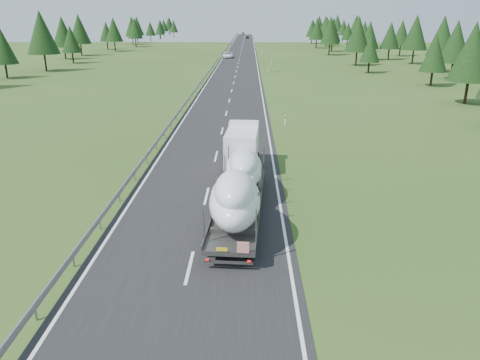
{
  "coord_description": "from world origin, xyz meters",
  "views": [
    {
      "loc": [
        2.66,
        -18.74,
        10.82
      ],
      "look_at": [
        2.17,
        7.04,
        1.8
      ],
      "focal_mm": 35.0,
      "sensor_mm": 36.0,
      "label": 1
    }
  ],
  "objects_px": {
    "highway_sign": "(271,63)",
    "boat_truck": "(240,174)",
    "distant_car_dark": "(247,37)",
    "distant_car_blue": "(243,33)",
    "distant_van": "(228,55)"
  },
  "relations": [
    {
      "from": "distant_van",
      "to": "boat_truck",
      "type": "bearing_deg",
      "value": -87.68
    },
    {
      "from": "highway_sign",
      "to": "distant_van",
      "type": "distance_m",
      "value": 36.6
    },
    {
      "from": "highway_sign",
      "to": "distant_car_blue",
      "type": "distance_m",
      "value": 219.48
    },
    {
      "from": "boat_truck",
      "to": "distant_car_dark",
      "type": "bearing_deg",
      "value": 90.12
    },
    {
      "from": "distant_car_blue",
      "to": "distant_van",
      "type": "bearing_deg",
      "value": -90.33
    },
    {
      "from": "distant_van",
      "to": "distant_car_dark",
      "type": "xyz_separation_m",
      "value": [
        4.95,
        122.62,
        -0.15
      ]
    },
    {
      "from": "distant_car_dark",
      "to": "distant_car_blue",
      "type": "height_order",
      "value": "distant_car_blue"
    },
    {
      "from": "highway_sign",
      "to": "distant_car_blue",
      "type": "relative_size",
      "value": 0.56
    },
    {
      "from": "boat_truck",
      "to": "highway_sign",
      "type": "bearing_deg",
      "value": 86.03
    },
    {
      "from": "distant_car_dark",
      "to": "distant_car_blue",
      "type": "xyz_separation_m",
      "value": [
        -2.97,
        61.63,
        0.12
      ]
    },
    {
      "from": "highway_sign",
      "to": "distant_van",
      "type": "height_order",
      "value": "highway_sign"
    },
    {
      "from": "highway_sign",
      "to": "distant_van",
      "type": "xyz_separation_m",
      "value": [
        -10.44,
        35.07,
        -1.02
      ]
    },
    {
      "from": "highway_sign",
      "to": "boat_truck",
      "type": "xyz_separation_m",
      "value": [
        -5.03,
        -72.34,
        0.14
      ]
    },
    {
      "from": "distant_car_dark",
      "to": "distant_car_blue",
      "type": "distance_m",
      "value": 61.7
    },
    {
      "from": "boat_truck",
      "to": "distant_van",
      "type": "height_order",
      "value": "boat_truck"
    }
  ]
}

